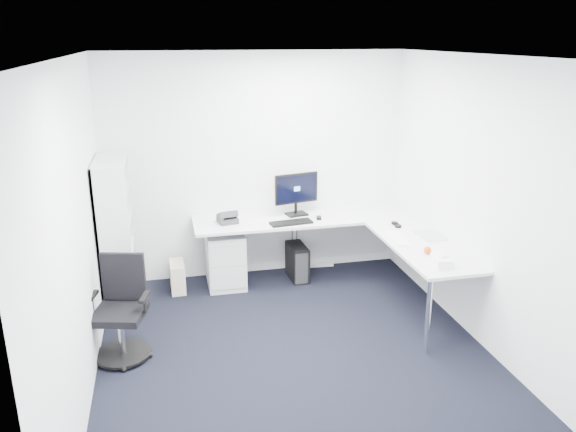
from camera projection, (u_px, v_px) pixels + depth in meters
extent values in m
plane|color=black|center=(297.00, 358.00, 5.21)|extent=(4.20, 4.20, 0.00)
plane|color=white|center=(299.00, 57.00, 4.38)|extent=(4.20, 4.20, 0.00)
cube|color=white|center=(256.00, 167.00, 6.74)|extent=(3.60, 0.02, 2.70)
cube|color=white|center=(397.00, 348.00, 2.84)|extent=(3.60, 0.02, 2.70)
cube|color=white|center=(76.00, 237.00, 4.41)|extent=(0.02, 4.20, 2.70)
cube|color=white|center=(487.00, 207.00, 5.17)|extent=(0.02, 4.20, 2.70)
cube|color=silver|center=(225.00, 259.00, 6.65)|extent=(0.43, 0.54, 0.67)
cube|color=black|center=(297.00, 262.00, 6.87)|extent=(0.21, 0.45, 0.43)
cube|color=beige|center=(178.00, 276.00, 6.55)|extent=(0.17, 0.37, 0.34)
cube|color=white|center=(320.00, 265.00, 7.28)|extent=(0.34, 0.09, 0.04)
cube|color=black|center=(291.00, 223.00, 6.46)|extent=(0.50, 0.23, 0.02)
cube|color=black|center=(319.00, 218.00, 6.62)|extent=(0.08, 0.10, 0.03)
cube|color=white|center=(398.00, 238.00, 5.98)|extent=(0.18, 0.47, 0.02)
sphere|color=#CF4812|center=(428.00, 250.00, 5.56)|extent=(0.07, 0.07, 0.07)
cube|color=white|center=(441.00, 261.00, 5.28)|extent=(0.17, 0.27, 0.09)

